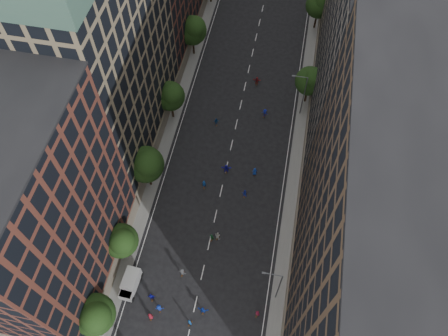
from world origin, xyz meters
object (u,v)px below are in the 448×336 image
object	(u,v)px
streetlamp_far	(303,94)
skater_1	(190,322)
streetlamp_near	(278,286)
cargo_van	(130,283)

from	to	relation	value
streetlamp_far	skater_1	size ratio (longest dim) A/B	5.52
streetlamp_near	cargo_van	distance (m)	20.19
streetlamp_far	cargo_van	bearing A→B (deg)	-119.12
cargo_van	streetlamp_near	bearing A→B (deg)	10.01
streetlamp_far	cargo_van	xyz separation A→B (m)	(-19.66, -35.29, -3.97)
streetlamp_far	cargo_van	world-z (taller)	streetlamp_far
streetlamp_near	streetlamp_far	xyz separation A→B (m)	(0.00, 33.00, 0.00)
skater_1	cargo_van	bearing A→B (deg)	4.64
streetlamp_near	cargo_van	world-z (taller)	streetlamp_near
streetlamp_near	skater_1	world-z (taller)	streetlamp_near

